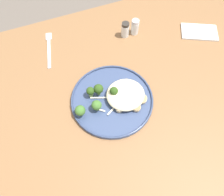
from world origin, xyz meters
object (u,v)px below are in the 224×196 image
seared_scallop_center_golden (142,99)px  seared_scallop_front_small (127,82)px  broccoli_floret_rear_charred (97,106)px  seared_scallop_tiny_bay (119,109)px  seared_scallop_half_hidden (137,108)px  broccoli_floret_tall_stalk (90,92)px  pepper_shaker (125,30)px  broccoli_floret_left_leaning (114,92)px  dinner_fork (49,49)px  seared_scallop_large_seared (114,96)px  seared_scallop_tilted_round (137,89)px  broccoli_floret_beside_noodles (80,111)px  folded_napkin (199,32)px  seared_scallop_rear_pale (129,96)px  salt_shaker (135,27)px  dinner_plate (112,100)px  broccoli_floret_front_edge (98,89)px

seared_scallop_center_golden → seared_scallop_front_small: size_ratio=1.52×
seared_scallop_front_small → broccoli_floret_rear_charred: broccoli_floret_rear_charred is taller
seared_scallop_tiny_bay → seared_scallop_half_hidden: (-0.06, 0.02, -0.00)m
seared_scallop_front_small → seared_scallop_tiny_bay: bearing=53.8°
broccoli_floret_tall_stalk → pepper_shaker: pepper_shaker is taller
broccoli_floret_left_leaning → dinner_fork: broccoli_floret_left_leaning is taller
pepper_shaker → seared_scallop_front_small: bearing=68.5°
seared_scallop_center_golden → dinner_fork: 0.44m
seared_scallop_front_small → broccoli_floret_left_leaning: 0.08m
seared_scallop_center_golden → seared_scallop_large_seared: same height
seared_scallop_tilted_round → broccoli_floret_beside_noodles: size_ratio=0.52×
seared_scallop_front_small → folded_napkin: size_ratio=0.16×
seared_scallop_half_hidden → pepper_shaker: bearing=-106.6°
seared_scallop_large_seared → broccoli_floret_left_leaning: size_ratio=0.43×
seared_scallop_rear_pale → broccoli_floret_rear_charred: broccoli_floret_rear_charred is taller
seared_scallop_center_golden → seared_scallop_tilted_round: bearing=-89.6°
seared_scallop_half_hidden → salt_shaker: size_ratio=0.42×
seared_scallop_rear_pale → broccoli_floret_left_leaning: size_ratio=0.50×
broccoli_floret_rear_charred → folded_napkin: (-0.53, -0.19, -0.03)m
dinner_plate → seared_scallop_half_hidden: size_ratio=10.24×
seared_scallop_tiny_bay → dinner_fork: 0.40m
broccoli_floret_tall_stalk → broccoli_floret_left_leaning: (-0.07, 0.03, 0.01)m
seared_scallop_tiny_bay → seared_scallop_large_seared: seared_scallop_tiny_bay is taller
seared_scallop_tilted_round → broccoli_floret_beside_noodles: (0.21, 0.02, 0.02)m
broccoli_floret_rear_charred → broccoli_floret_tall_stalk: broccoli_floret_tall_stalk is taller
seared_scallop_half_hidden → salt_shaker: bearing=-113.2°
broccoli_floret_tall_stalk → seared_scallop_tiny_bay: bearing=128.9°
seared_scallop_half_hidden → dinner_plate: bearing=-45.4°
broccoli_floret_front_edge → broccoli_floret_tall_stalk: (0.03, -0.00, -0.01)m
seared_scallop_tiny_bay → seared_scallop_front_small: (-0.07, -0.09, -0.00)m
seared_scallop_tiny_bay → salt_shaker: salt_shaker is taller
dinner_fork → seared_scallop_rear_pale: bearing=122.5°
seared_scallop_half_hidden → seared_scallop_front_small: seared_scallop_half_hidden is taller
broccoli_floret_tall_stalk → salt_shaker: (-0.27, -0.23, -0.01)m
salt_shaker → seared_scallop_tilted_round: bearing=67.3°
dinner_plate → broccoli_floret_front_edge: 0.06m
broccoli_floret_front_edge → folded_napkin: (-0.50, -0.13, -0.04)m
seared_scallop_front_small → folded_napkin: bearing=-161.8°
seared_scallop_rear_pale → broccoli_floret_tall_stalk: (0.12, -0.06, 0.02)m
seared_scallop_center_golden → salt_shaker: bearing=-109.8°
broccoli_floret_front_edge → folded_napkin: size_ratio=0.35×
broccoli_floret_left_leaning → salt_shaker: bearing=-126.9°
broccoli_floret_beside_noodles → pepper_shaker: (-0.28, -0.29, -0.01)m
seared_scallop_front_small → seared_scallop_half_hidden: bearing=85.0°
broccoli_floret_rear_charred → salt_shaker: bearing=-133.0°
dinner_fork → broccoli_floret_rear_charred: bearing=105.1°
broccoli_floret_beside_noodles → dinner_fork: size_ratio=0.26×
broccoli_floret_rear_charred → broccoli_floret_tall_stalk: size_ratio=0.98×
broccoli_floret_tall_stalk → dinner_fork: size_ratio=0.26×
dinner_plate → broccoli_floret_beside_noodles: 0.12m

